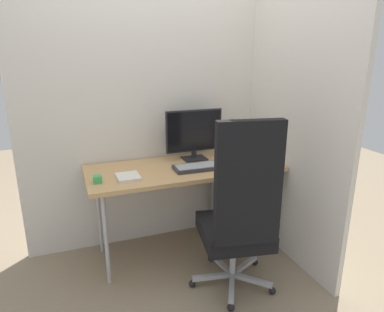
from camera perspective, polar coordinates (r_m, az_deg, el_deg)
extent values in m
plane|color=gray|center=(3.08, -1.23, -15.05)|extent=(8.00, 8.00, 0.00)
cube|color=silver|center=(2.96, -3.70, 12.38)|extent=(2.48, 0.04, 2.80)
cube|color=silver|center=(2.87, 14.94, 11.72)|extent=(0.04, 1.60, 2.80)
cube|color=tan|center=(2.77, -1.32, -2.03)|extent=(1.52, 0.64, 0.03)
cylinder|color=#B2B5BA|center=(2.59, -13.91, -13.06)|extent=(0.03, 0.03, 0.72)
cylinder|color=#B2B5BA|center=(3.00, 12.37, -8.62)|extent=(0.03, 0.03, 0.72)
cylinder|color=#B2B5BA|center=(2.99, -14.99, -8.95)|extent=(0.03, 0.03, 0.72)
cylinder|color=#B2B5BA|center=(3.35, 8.28, -5.64)|extent=(0.03, 0.03, 0.72)
sphere|color=black|center=(2.66, 0.03, -20.21)|extent=(0.05, 0.05, 0.05)
cube|color=#B2B5BA|center=(2.66, 3.36, -19.15)|extent=(0.30, 0.09, 0.03)
sphere|color=black|center=(2.49, 6.39, -23.46)|extent=(0.05, 0.05, 0.05)
cube|color=#B2B5BA|center=(2.58, 6.52, -20.65)|extent=(0.17, 0.28, 0.03)
sphere|color=black|center=(2.66, 13.04, -20.72)|extent=(0.05, 0.05, 0.05)
cube|color=#B2B5BA|center=(2.66, 9.80, -19.40)|extent=(0.23, 0.24, 0.03)
sphere|color=black|center=(2.92, 10.28, -16.73)|extent=(0.05, 0.05, 0.05)
cube|color=#B2B5BA|center=(2.80, 8.54, -17.36)|extent=(0.28, 0.16, 0.03)
sphere|color=black|center=(2.92, 3.13, -16.45)|extent=(0.05, 0.05, 0.05)
cube|color=#B2B5BA|center=(2.80, 4.79, -17.21)|extent=(0.08, 0.30, 0.03)
cylinder|color=#B2B5BA|center=(2.61, 6.73, -15.91)|extent=(0.04, 0.04, 0.29)
cube|color=black|center=(2.51, 6.88, -12.09)|extent=(0.54, 0.56, 0.11)
cube|color=black|center=(2.11, 9.25, -4.60)|extent=(0.42, 0.14, 0.78)
cube|color=gray|center=(3.14, 8.06, -8.02)|extent=(0.39, 0.47, 0.64)
cube|color=#262628|center=(2.90, 10.41, -7.55)|extent=(0.19, 0.01, 0.02)
cube|color=black|center=(2.94, 0.40, -0.40)|extent=(0.19, 0.15, 0.01)
cube|color=black|center=(2.94, 0.33, 0.42)|extent=(0.04, 0.02, 0.07)
cube|color=black|center=(2.89, 0.32, 4.18)|extent=(0.49, 0.02, 0.35)
cube|color=black|center=(2.88, 0.42, 4.12)|extent=(0.46, 0.01, 0.33)
cube|color=#333338|center=(2.70, 1.24, -1.84)|extent=(0.40, 0.18, 0.03)
cube|color=#9EA0A5|center=(2.70, 1.25, -1.53)|extent=(0.37, 0.15, 0.00)
ellipsoid|color=slate|center=(2.84, 6.89, -0.88)|extent=(0.06, 0.09, 0.04)
cylinder|color=silver|center=(3.11, 8.56, 1.06)|extent=(0.09, 0.09, 0.08)
cylinder|color=#B2B5BA|center=(3.09, 8.47, 2.04)|extent=(0.03, 0.01, 0.11)
cylinder|color=#B2B5BA|center=(3.10, 8.73, 2.06)|extent=(0.03, 0.01, 0.11)
torus|color=#333338|center=(3.11, 8.57, 1.24)|extent=(0.03, 0.04, 0.01)
cylinder|color=#3FAD59|center=(3.10, 8.93, 2.02)|extent=(0.02, 0.02, 0.14)
cube|color=silver|center=(2.54, -10.44, -3.40)|extent=(0.16, 0.18, 0.02)
cylinder|color=#3FAD59|center=(2.99, 10.36, 0.32)|extent=(0.07, 0.07, 0.08)
torus|color=#3FAD59|center=(3.02, 11.16, 0.49)|extent=(0.05, 0.01, 0.05)
cube|color=#3FAD59|center=(2.50, -15.27, -3.70)|extent=(0.06, 0.06, 0.05)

